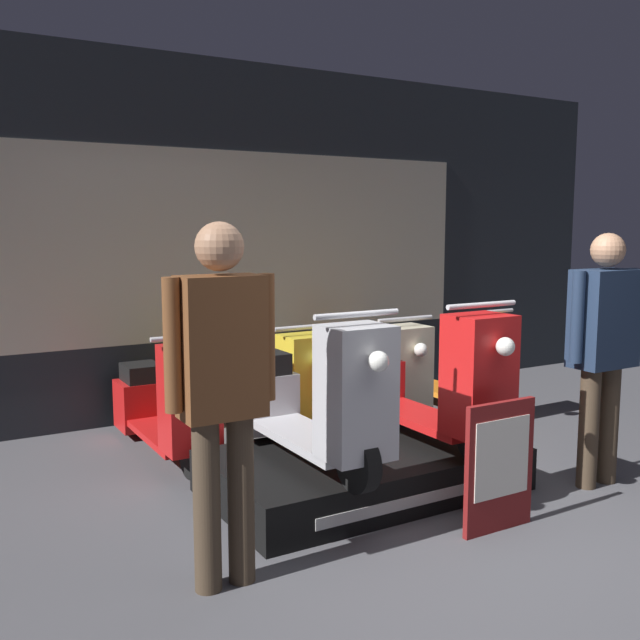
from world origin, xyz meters
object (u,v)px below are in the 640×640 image
at_px(scooter_backrow_0, 166,405).
at_px(scooter_backrow_2, 368,379).
at_px(person_left_browsing, 222,379).
at_px(price_sign_board, 500,466).
at_px(scooter_backrow_1, 275,391).
at_px(scooter_display_left, 308,401).
at_px(person_right_browsing, 603,338).
at_px(scooter_display_right, 424,385).
at_px(scooter_backrow_3, 448,368).

xyz_separation_m(scooter_backrow_0, scooter_backrow_2, (1.82, 0.00, 0.00)).
xyz_separation_m(scooter_backrow_2, person_left_browsing, (-2.20, -2.04, 0.63)).
bearing_deg(price_sign_board, scooter_backrow_1, 97.48).
bearing_deg(scooter_display_left, scooter_backrow_0, 107.80).
distance_m(scooter_backrow_2, person_left_browsing, 3.07).
bearing_deg(person_left_browsing, scooter_backrow_2, 42.74).
height_order(scooter_backrow_1, person_right_browsing, person_right_browsing).
bearing_deg(scooter_backrow_1, scooter_backrow_0, 180.00).
bearing_deg(scooter_backrow_0, scooter_display_right, -46.14).
bearing_deg(person_right_browsing, scooter_backrow_2, 103.20).
height_order(scooter_backrow_2, person_left_browsing, person_left_browsing).
distance_m(scooter_display_left, person_left_browsing, 1.11).
xyz_separation_m(scooter_backrow_1, person_left_browsing, (-1.29, -2.04, 0.63)).
xyz_separation_m(scooter_display_left, person_right_browsing, (1.85, -0.65, 0.33)).
bearing_deg(scooter_backrow_1, person_right_browsing, -55.70).
xyz_separation_m(scooter_display_right, scooter_backrow_1, (-0.42, 1.39, -0.27)).
relative_size(scooter_backrow_2, scooter_backrow_3, 1.00).
xyz_separation_m(scooter_display_left, scooter_backrow_1, (0.47, 1.39, -0.27)).
bearing_deg(scooter_backrow_0, person_right_browsing, -41.51).
distance_m(scooter_display_right, scooter_backrow_2, 1.50).
xyz_separation_m(scooter_display_left, scooter_display_right, (0.89, 0.00, 0.00)).
bearing_deg(scooter_display_left, person_right_browsing, -19.25).
relative_size(scooter_backrow_3, person_right_browsing, 0.97).
xyz_separation_m(scooter_display_right, person_right_browsing, (0.97, -0.65, 0.33)).
bearing_deg(scooter_backrow_1, scooter_backrow_3, 0.00).
bearing_deg(scooter_backrow_2, scooter_display_right, -109.40).
xyz_separation_m(scooter_display_left, person_left_browsing, (-0.83, -0.65, 0.36)).
relative_size(scooter_backrow_0, price_sign_board, 2.16).
height_order(scooter_display_right, scooter_backrow_1, scooter_display_right).
relative_size(scooter_backrow_0, person_left_browsing, 0.93).
xyz_separation_m(scooter_display_left, scooter_backrow_2, (1.38, 1.39, -0.27)).
height_order(scooter_display_right, scooter_backrow_3, scooter_display_right).
xyz_separation_m(scooter_backrow_0, person_left_browsing, (-0.38, -2.04, 0.63)).
xyz_separation_m(person_left_browsing, person_right_browsing, (2.68, 0.00, -0.02)).
bearing_deg(scooter_display_right, scooter_backrow_3, 44.76).
relative_size(scooter_backrow_1, scooter_backrow_2, 1.00).
bearing_deg(scooter_backrow_1, scooter_display_left, -108.54).
relative_size(scooter_display_left, scooter_backrow_1, 1.00).
bearing_deg(scooter_backrow_1, scooter_backrow_2, 0.00).
height_order(scooter_display_left, scooter_backrow_0, scooter_display_left).
relative_size(scooter_backrow_2, price_sign_board, 2.16).
bearing_deg(scooter_backrow_1, person_left_browsing, -122.40).
distance_m(scooter_display_left, scooter_backrow_1, 1.49).
xyz_separation_m(scooter_backrow_0, price_sign_board, (1.21, -2.24, -0.01)).
bearing_deg(scooter_backrow_2, scooter_backrow_1, 180.00).
height_order(scooter_display_left, price_sign_board, scooter_display_left).
height_order(scooter_display_left, scooter_backrow_2, scooter_display_left).
height_order(scooter_backrow_1, person_left_browsing, person_left_browsing).
bearing_deg(scooter_display_right, price_sign_board, -98.56).
bearing_deg(scooter_backrow_3, price_sign_board, -124.30).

